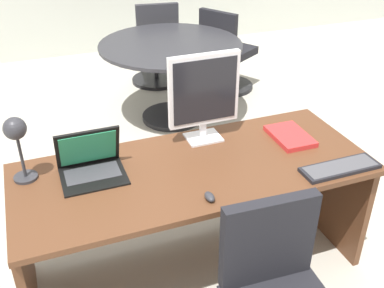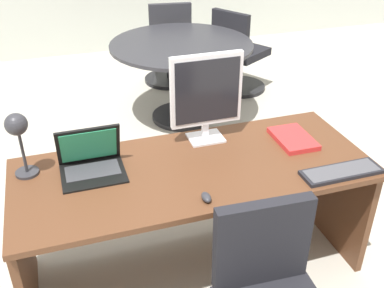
% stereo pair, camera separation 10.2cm
% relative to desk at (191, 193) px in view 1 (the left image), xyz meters
% --- Properties ---
extents(ground, '(12.00, 12.00, 0.00)m').
position_rel_desk_xyz_m(ground, '(0.00, 1.45, -0.52)').
color(ground, '#B7B2A3').
extents(desk, '(1.89, 0.77, 0.72)m').
position_rel_desk_xyz_m(desk, '(0.00, 0.00, 0.00)').
color(desk, '#56331E').
rests_on(desk, ground).
extents(monitor, '(0.41, 0.16, 0.52)m').
position_rel_desk_xyz_m(monitor, '(0.16, 0.21, 0.50)').
color(monitor, silver).
rests_on(monitor, desk).
extents(laptop, '(0.32, 0.27, 0.25)m').
position_rel_desk_xyz_m(laptop, '(-0.52, 0.09, 0.28)').
color(laptop, black).
rests_on(laptop, desk).
extents(keyboard, '(0.43, 0.14, 0.02)m').
position_rel_desk_xyz_m(keyboard, '(0.70, -0.35, 0.22)').
color(keyboard, black).
rests_on(keyboard, desk).
extents(mouse, '(0.04, 0.08, 0.03)m').
position_rel_desk_xyz_m(mouse, '(-0.03, -0.34, 0.23)').
color(mouse, '#2D2D33').
rests_on(mouse, desk).
extents(desk_lamp, '(0.12, 0.15, 0.36)m').
position_rel_desk_xyz_m(desk_lamp, '(-0.84, 0.13, 0.47)').
color(desk_lamp, '#2D2D33').
rests_on(desk_lamp, desk).
extents(book, '(0.20, 0.30, 0.03)m').
position_rel_desk_xyz_m(book, '(0.63, 0.03, 0.22)').
color(book, red).
rests_on(book, desk).
extents(meeting_table, '(1.29, 1.29, 0.75)m').
position_rel_desk_xyz_m(meeting_table, '(0.51, 1.86, 0.06)').
color(meeting_table, black).
rests_on(meeting_table, ground).
extents(meeting_chair_near, '(0.64, 0.63, 0.89)m').
position_rel_desk_xyz_m(meeting_chair_near, '(1.27, 2.32, -0.15)').
color(meeting_chair_near, black).
rests_on(meeting_chair_near, ground).
extents(meeting_chair_far, '(0.56, 0.56, 0.93)m').
position_rel_desk_xyz_m(meeting_chair_far, '(0.63, 2.74, -0.14)').
color(meeting_chair_far, black).
rests_on(meeting_chair_far, ground).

